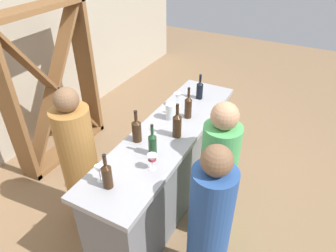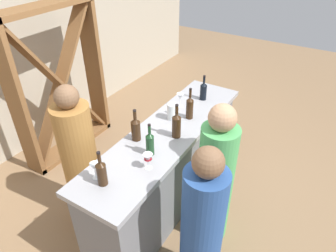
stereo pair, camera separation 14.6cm
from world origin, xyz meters
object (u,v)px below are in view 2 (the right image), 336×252
wine_bottle_second_left_olive_green (150,143)px  person_center_guest (215,180)px  wine_rack (60,84)px  wine_glass_near_center (180,97)px  person_right_guest (80,162)px  wine_bottle_center_amber_brown (136,128)px  wine_bottle_second_right_amber_brown (176,125)px  wine_bottle_rightmost_amber_brown (190,107)px  wine_bottle_leftmost_amber_brown (101,172)px  wine_bottle_far_right_near_black (203,90)px  water_pitcher (172,112)px  wine_glass_near_left (148,159)px  wine_glass_near_right (94,167)px  person_left_guest (202,231)px

wine_bottle_second_left_olive_green → person_center_guest: bearing=-62.1°
wine_rack → wine_glass_near_center: (0.27, -1.52, 0.13)m
wine_bottle_second_left_olive_green → person_right_guest: size_ratio=0.20×
wine_bottle_center_amber_brown → wine_bottle_second_right_amber_brown: wine_bottle_second_right_amber_brown is taller
wine_glass_near_center → wine_bottle_rightmost_amber_brown: bearing=-127.9°
wine_bottle_second_right_amber_brown → wine_bottle_rightmost_amber_brown: (0.34, 0.05, -0.00)m
wine_bottle_leftmost_amber_brown → wine_bottle_far_right_near_black: wine_bottle_leftmost_amber_brown is taller
wine_bottle_rightmost_amber_brown → wine_bottle_center_amber_brown: bearing=157.2°
wine_bottle_rightmost_amber_brown → wine_bottle_far_right_near_black: 0.42m
wine_bottle_second_right_amber_brown → wine_bottle_far_right_near_black: (0.76, 0.10, -0.02)m
wine_bottle_second_left_olive_green → water_pitcher: wine_bottle_second_left_olive_green is taller
wine_bottle_far_right_near_black → wine_glass_near_center: wine_bottle_far_right_near_black is taller
wine_bottle_far_right_near_black → person_center_guest: person_center_guest is taller
wine_rack → wine_glass_near_left: size_ratio=13.11×
person_right_guest → wine_bottle_second_left_olive_green: bearing=10.3°
wine_bottle_second_right_amber_brown → wine_glass_near_center: bearing=26.1°
wine_glass_near_center → water_pitcher: (-0.25, -0.05, -0.03)m
wine_rack → person_right_guest: wine_rack is taller
wine_rack → wine_bottle_second_left_olive_green: (-0.55, -1.70, 0.13)m
wine_glass_near_left → wine_glass_near_center: wine_glass_near_center is taller
wine_glass_near_center → person_center_guest: person_center_guest is taller
wine_glass_near_center → wine_glass_near_right: 1.28m
person_left_guest → person_center_guest: bearing=-60.6°
person_left_guest → person_right_guest: 1.32m
wine_bottle_rightmost_amber_brown → wine_bottle_leftmost_amber_brown: bearing=174.1°
water_pitcher → person_left_guest: bearing=-137.9°
wine_glass_near_center → water_pitcher: 0.26m
wine_bottle_leftmost_amber_brown → wine_bottle_second_left_olive_green: wine_bottle_leftmost_amber_brown is taller
wine_glass_near_right → water_pitcher: (1.02, -0.06, -0.02)m
wine_bottle_rightmost_amber_brown → wine_bottle_far_right_near_black: size_ratio=1.16×
wine_bottle_leftmost_amber_brown → person_right_guest: (0.29, 0.58, -0.37)m
wine_rack → wine_glass_near_right: wine_rack is taller
wine_glass_near_center → wine_glass_near_right: wine_glass_near_center is taller
wine_glass_near_left → wine_glass_near_right: wine_glass_near_right is taller
wine_bottle_rightmost_amber_brown → person_center_guest: size_ratio=0.23×
wine_rack → wine_bottle_second_right_amber_brown: bearing=-96.9°
wine_bottle_second_right_amber_brown → wine_bottle_rightmost_amber_brown: bearing=7.8°
wine_bottle_rightmost_amber_brown → wine_glass_near_right: bearing=169.7°
wine_bottle_far_right_near_black → wine_glass_near_left: (-1.25, -0.13, -0.01)m
wine_bottle_rightmost_amber_brown → person_center_guest: bearing=-129.7°
wine_bottle_rightmost_amber_brown → wine_bottle_second_left_olive_green: bearing=178.7°
wine_bottle_second_right_amber_brown → water_pitcher: (0.24, 0.19, -0.04)m
wine_bottle_leftmost_amber_brown → wine_glass_near_center: wine_bottle_leftmost_amber_brown is taller
wine_bottle_center_amber_brown → wine_bottle_second_right_amber_brown: size_ratio=0.92×
wine_bottle_second_left_olive_green → person_right_guest: bearing=105.6°
wine_rack → wine_bottle_leftmost_amber_brown: size_ratio=6.21×
wine_glass_near_left → water_pitcher: 0.76m
wine_bottle_leftmost_amber_brown → person_center_guest: size_ratio=0.21×
wine_rack → water_pitcher: 1.58m
water_pitcher → person_center_guest: bearing=-115.7°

